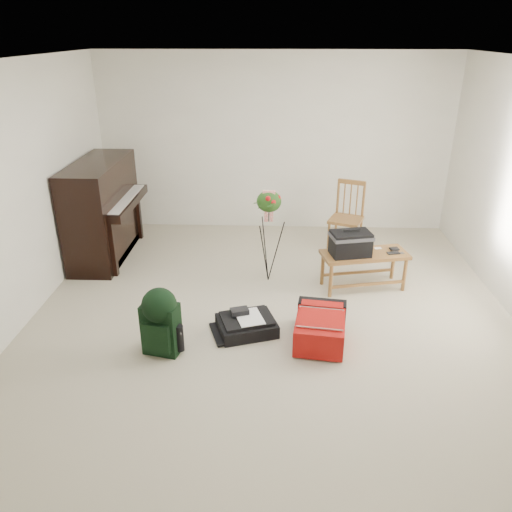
{
  "coord_description": "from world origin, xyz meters",
  "views": [
    {
      "loc": [
        0.02,
        -4.38,
        2.74
      ],
      "look_at": [
        -0.17,
        0.35,
        0.58
      ],
      "focal_mm": 35.0,
      "sensor_mm": 36.0,
      "label": 1
    }
  ],
  "objects_px": {
    "black_duffel": "(247,324)",
    "flower_stand": "(269,237)",
    "piano": "(103,212)",
    "dining_chair": "(346,217)",
    "green_backpack": "(160,318)",
    "bench": "(354,246)",
    "red_suitcase": "(320,325)"
  },
  "relations": [
    {
      "from": "bench",
      "to": "green_backpack",
      "type": "distance_m",
      "value": 2.35
    },
    {
      "from": "black_duffel",
      "to": "flower_stand",
      "type": "distance_m",
      "value": 1.24
    },
    {
      "from": "flower_stand",
      "to": "black_duffel",
      "type": "bearing_deg",
      "value": -96.32
    },
    {
      "from": "bench",
      "to": "red_suitcase",
      "type": "relative_size",
      "value": 1.4
    },
    {
      "from": "piano",
      "to": "dining_chair",
      "type": "xyz_separation_m",
      "value": [
        3.15,
        0.32,
        -0.14
      ]
    },
    {
      "from": "red_suitcase",
      "to": "black_duffel",
      "type": "distance_m",
      "value": 0.72
    },
    {
      "from": "black_duffel",
      "to": "flower_stand",
      "type": "relative_size",
      "value": 0.57
    },
    {
      "from": "piano",
      "to": "black_duffel",
      "type": "xyz_separation_m",
      "value": [
        1.94,
        -1.79,
        -0.52
      ]
    },
    {
      "from": "black_duffel",
      "to": "flower_stand",
      "type": "height_order",
      "value": "flower_stand"
    },
    {
      "from": "dining_chair",
      "to": "green_backpack",
      "type": "distance_m",
      "value": 3.16
    },
    {
      "from": "dining_chair",
      "to": "black_duffel",
      "type": "relative_size",
      "value": 1.42
    },
    {
      "from": "dining_chair",
      "to": "flower_stand",
      "type": "relative_size",
      "value": 0.82
    },
    {
      "from": "flower_stand",
      "to": "dining_chair",
      "type": "bearing_deg",
      "value": 47.14
    },
    {
      "from": "dining_chair",
      "to": "black_duffel",
      "type": "height_order",
      "value": "dining_chair"
    },
    {
      "from": "bench",
      "to": "dining_chair",
      "type": "bearing_deg",
      "value": 75.38
    },
    {
      "from": "red_suitcase",
      "to": "black_duffel",
      "type": "bearing_deg",
      "value": -179.23
    },
    {
      "from": "bench",
      "to": "dining_chair",
      "type": "xyz_separation_m",
      "value": [
        0.05,
        1.13,
        -0.07
      ]
    },
    {
      "from": "piano",
      "to": "flower_stand",
      "type": "bearing_deg",
      "value": -16.96
    },
    {
      "from": "dining_chair",
      "to": "red_suitcase",
      "type": "bearing_deg",
      "value": -81.0
    },
    {
      "from": "dining_chair",
      "to": "green_backpack",
      "type": "relative_size",
      "value": 1.43
    },
    {
      "from": "dining_chair",
      "to": "flower_stand",
      "type": "xyz_separation_m",
      "value": [
        -1.01,
        -0.97,
        0.1
      ]
    },
    {
      "from": "bench",
      "to": "dining_chair",
      "type": "distance_m",
      "value": 1.13
    },
    {
      "from": "black_duffel",
      "to": "green_backpack",
      "type": "bearing_deg",
      "value": -172.46
    },
    {
      "from": "dining_chair",
      "to": "flower_stand",
      "type": "distance_m",
      "value": 1.41
    },
    {
      "from": "piano",
      "to": "red_suitcase",
      "type": "xyz_separation_m",
      "value": [
        2.65,
        -1.87,
        -0.45
      ]
    },
    {
      "from": "bench",
      "to": "piano",
      "type": "bearing_deg",
      "value": 153.26
    },
    {
      "from": "dining_chair",
      "to": "green_backpack",
      "type": "xyz_separation_m",
      "value": [
        -1.96,
        -2.47,
        -0.1
      ]
    },
    {
      "from": "red_suitcase",
      "to": "black_duffel",
      "type": "height_order",
      "value": "red_suitcase"
    },
    {
      "from": "piano",
      "to": "black_duffel",
      "type": "bearing_deg",
      "value": -42.59
    },
    {
      "from": "green_backpack",
      "to": "red_suitcase",
      "type": "bearing_deg",
      "value": 23.93
    },
    {
      "from": "bench",
      "to": "flower_stand",
      "type": "distance_m",
      "value": 0.98
    },
    {
      "from": "black_duffel",
      "to": "green_backpack",
      "type": "relative_size",
      "value": 1.01
    }
  ]
}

